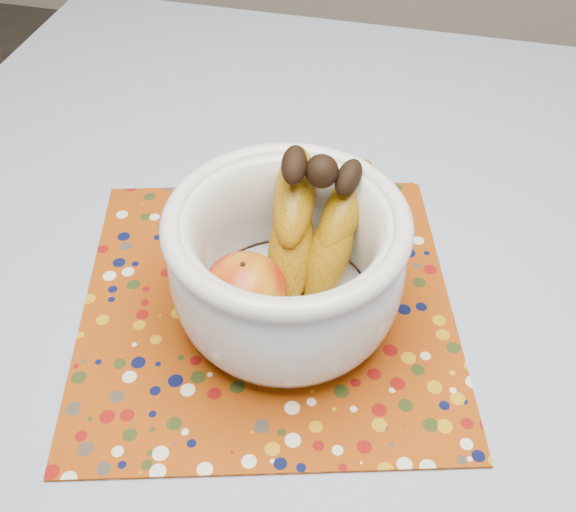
{
  "coord_description": "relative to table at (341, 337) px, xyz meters",
  "views": [
    {
      "loc": [
        0.06,
        -0.52,
        1.34
      ],
      "look_at": [
        -0.06,
        -0.05,
        0.85
      ],
      "focal_mm": 42.0,
      "sensor_mm": 36.0,
      "label": 1
    }
  ],
  "objects": [
    {
      "name": "placemat",
      "position": [
        -0.08,
        -0.04,
        0.09
      ],
      "size": [
        0.51,
        0.51,
        0.0
      ],
      "primitive_type": "cube",
      "rotation": [
        0.0,
        0.0,
        0.27
      ],
      "color": "#813107",
      "rests_on": "tablecloth"
    },
    {
      "name": "tablecloth",
      "position": [
        0.0,
        0.0,
        0.08
      ],
      "size": [
        1.32,
        1.32,
        0.01
      ],
      "primitive_type": "cube",
      "color": "slate",
      "rests_on": "table"
    },
    {
      "name": "fruit_bowl",
      "position": [
        -0.05,
        -0.04,
        0.18
      ],
      "size": [
        0.25,
        0.26,
        0.19
      ],
      "color": "silver",
      "rests_on": "placemat"
    },
    {
      "name": "table",
      "position": [
        0.0,
        0.0,
        0.0
      ],
      "size": [
        1.2,
        1.2,
        0.75
      ],
      "color": "brown",
      "rests_on": "ground"
    }
  ]
}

